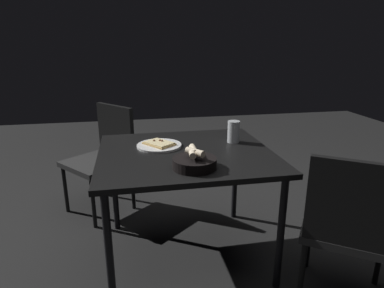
{
  "coord_description": "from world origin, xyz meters",
  "views": [
    {
      "loc": [
        1.83,
        -0.31,
        1.33
      ],
      "look_at": [
        0.09,
        0.02,
        0.78
      ],
      "focal_mm": 30.77,
      "sensor_mm": 36.0,
      "label": 1
    }
  ],
  "objects": [
    {
      "name": "ground",
      "position": [
        0.0,
        0.0,
        0.0
      ],
      "size": [
        8.0,
        8.0,
        0.0
      ],
      "primitive_type": "plane",
      "color": "black"
    },
    {
      "name": "chair_far",
      "position": [
        0.6,
        0.71,
        0.49
      ],
      "size": [
        0.61,
        0.61,
        0.85
      ],
      "color": "#2A2A2A",
      "rests_on": "ground"
    },
    {
      "name": "bread_basket",
      "position": [
        0.28,
        0.0,
        0.74
      ],
      "size": [
        0.23,
        0.23,
        0.11
      ],
      "color": "black",
      "rests_on": "dining_table"
    },
    {
      "name": "beer_glass",
      "position": [
        -0.13,
        0.34,
        0.77
      ],
      "size": [
        0.08,
        0.08,
        0.14
      ],
      "color": "silver",
      "rests_on": "dining_table"
    },
    {
      "name": "chair_near",
      "position": [
        -0.76,
        -0.53,
        0.49
      ],
      "size": [
        0.62,
        0.62,
        0.85
      ],
      "color": "#2A2A2A",
      "rests_on": "ground"
    },
    {
      "name": "dining_table",
      "position": [
        0.0,
        0.0,
        0.65
      ],
      "size": [
        0.92,
        1.03,
        0.71
      ],
      "color": "black",
      "rests_on": "ground"
    },
    {
      "name": "pizza_plate",
      "position": [
        -0.13,
        -0.15,
        0.72
      ],
      "size": [
        0.28,
        0.28,
        0.04
      ],
      "color": "white",
      "rests_on": "dining_table"
    }
  ]
}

